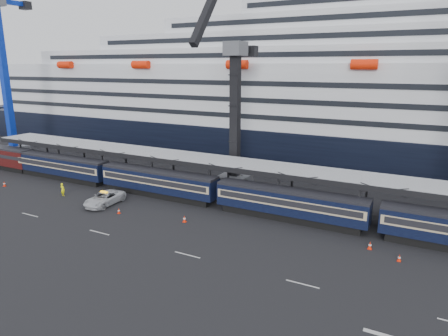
# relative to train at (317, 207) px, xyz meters

# --- Properties ---
(ground) EXTENTS (260.00, 260.00, 0.00)m
(ground) POSITION_rel_train_xyz_m (4.65, -10.00, -2.20)
(ground) COLOR black
(ground) RESTS_ON ground
(lane_markings) EXTENTS (111.00, 4.27, 0.02)m
(lane_markings) POSITION_rel_train_xyz_m (12.80, -15.23, -2.19)
(lane_markings) COLOR beige
(lane_markings) RESTS_ON ground
(train) EXTENTS (133.05, 3.00, 4.05)m
(train) POSITION_rel_train_xyz_m (0.00, 0.00, 0.00)
(train) COLOR black
(train) RESTS_ON ground
(canopy) EXTENTS (130.00, 6.25, 5.53)m
(canopy) POSITION_rel_train_xyz_m (4.65, 4.00, 3.05)
(canopy) COLOR gray
(canopy) RESTS_ON ground
(cruise_ship) EXTENTS (214.09, 28.84, 34.00)m
(cruise_ship) POSITION_rel_train_xyz_m (3.57, 35.99, 10.14)
(cruise_ship) COLOR black
(cruise_ship) RESTS_ON ground
(crane_blue) EXTENTS (4.50, 19.91, 52.01)m
(crane_blue) POSITION_rel_train_xyz_m (-67.35, 7.55, 16.03)
(crane_blue) COLOR #494B51
(crane_blue) RESTS_ON ground
(crane_dark_near) EXTENTS (4.50, 17.75, 35.08)m
(crane_dark_near) POSITION_rel_train_xyz_m (-15.35, 8.59, 9.73)
(crane_dark_near) COLOR #494B51
(crane_dark_near) RESTS_ON ground
(pickup_truck) EXTENTS (3.29, 6.52, 1.77)m
(pickup_truck) POSITION_rel_train_xyz_m (-27.67, -6.54, -1.32)
(pickup_truck) COLOR #BABDC2
(pickup_truck) RESTS_ON ground
(worker) EXTENTS (0.72, 0.48, 1.94)m
(worker) POSITION_rel_train_xyz_m (-35.91, -6.50, -1.23)
(worker) COLOR #FBFB0D
(worker) RESTS_ON ground
(traffic_cone_a) EXTENTS (0.42, 0.42, 0.84)m
(traffic_cone_a) POSITION_rel_train_xyz_m (-48.04, -7.49, -1.78)
(traffic_cone_a) COLOR #FF2708
(traffic_cone_a) RESTS_ON ground
(traffic_cone_b) EXTENTS (0.37, 0.37, 0.74)m
(traffic_cone_b) POSITION_rel_train_xyz_m (-23.60, -8.25, -1.84)
(traffic_cone_b) COLOR #FF2708
(traffic_cone_b) RESTS_ON ground
(traffic_cone_c) EXTENTS (0.43, 0.43, 0.86)m
(traffic_cone_c) POSITION_rel_train_xyz_m (-14.44, -6.77, -1.77)
(traffic_cone_c) COLOR #FF2708
(traffic_cone_c) RESTS_ON ground
(traffic_cone_d) EXTENTS (0.36, 0.36, 0.73)m
(traffic_cone_d) POSITION_rel_train_xyz_m (9.77, -5.46, -1.84)
(traffic_cone_d) COLOR #FF2708
(traffic_cone_d) RESTS_ON ground
(traffic_cone_e) EXTENTS (0.43, 0.43, 0.86)m
(traffic_cone_e) POSITION_rel_train_xyz_m (6.81, -3.99, -1.78)
(traffic_cone_e) COLOR #FF2708
(traffic_cone_e) RESTS_ON ground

